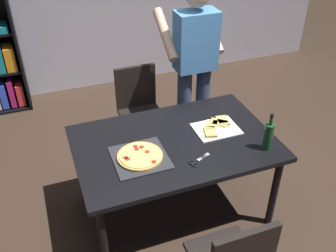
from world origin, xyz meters
TOP-DOWN VIEW (x-y plane):
  - ground_plane at (0.00, 0.00)m, footprint 12.00×12.00m
  - dining_table at (0.00, 0.00)m, footprint 1.57×1.02m
  - chair_far_side at (0.00, 1.00)m, footprint 0.42×0.42m
  - person_serving_pizza at (0.50, 0.78)m, footprint 0.55×0.54m
  - pepperoni_pizza_on_tray at (-0.32, -0.11)m, footprint 0.40×0.40m
  - pizza_slices_on_towel at (0.39, 0.05)m, footprint 0.36×0.28m
  - wine_bottle at (0.63, -0.33)m, footprint 0.07×0.07m
  - kitchen_scissors at (0.06, -0.29)m, footprint 0.20×0.12m

SIDE VIEW (x-z plane):
  - ground_plane at x=0.00m, z-range 0.00..0.00m
  - chair_far_side at x=0.00m, z-range 0.06..0.96m
  - dining_table at x=0.00m, z-range 0.30..1.05m
  - kitchen_scissors at x=0.06m, z-range 0.75..0.76m
  - pizza_slices_on_towel at x=0.39m, z-range 0.75..0.78m
  - pepperoni_pizza_on_tray at x=-0.32m, z-range 0.75..0.78m
  - wine_bottle at x=0.63m, z-range 0.71..1.03m
  - person_serving_pizza at x=0.50m, z-range 0.12..1.87m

